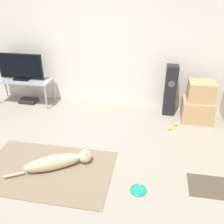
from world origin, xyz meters
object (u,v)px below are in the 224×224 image
object	(u,v)px
dog	(59,161)
game_console	(29,101)
tv_stand	(23,82)
tennis_ball_by_boxes	(170,128)
tv	(20,67)
cardboard_box_upper	(201,91)
cardboard_box_lower	(197,110)
tennis_ball_near_speaker	(176,124)
floor_speaker	(170,90)
frisbee	(138,190)

from	to	relation	value
dog	game_console	distance (m)	2.38
dog	tv_stand	distance (m)	2.42
dog	tennis_ball_by_boxes	xyz separation A→B (m)	(1.54, 1.30, -0.08)
tv_stand	tv	xyz separation A→B (m)	(0.00, 0.00, 0.32)
dog	game_console	xyz separation A→B (m)	(-1.43, 1.90, -0.08)
tv_stand	tennis_ball_by_boxes	world-z (taller)	tv_stand
tv	cardboard_box_upper	bearing A→B (deg)	-2.03
cardboard_box_upper	dog	bearing A→B (deg)	-139.06
tv	tennis_ball_by_boxes	world-z (taller)	tv
cardboard_box_lower	tv_stand	bearing A→B (deg)	177.94
tennis_ball_near_speaker	tv	bearing A→B (deg)	172.32
cardboard_box_upper	game_console	bearing A→B (deg)	177.78
floor_speaker	tennis_ball_by_boxes	distance (m)	0.77
frisbee	tennis_ball_near_speaker	xyz separation A→B (m)	(0.54, 1.70, 0.02)
floor_speaker	tv	size ratio (longest dim) A/B	1.04
frisbee	cardboard_box_upper	bearing A→B (deg)	65.35
dog	cardboard_box_lower	distance (m)	2.68
tennis_ball_near_speaker	tennis_ball_by_boxes	bearing A→B (deg)	-125.16
tennis_ball_near_speaker	game_console	world-z (taller)	game_console
tennis_ball_by_boxes	cardboard_box_upper	bearing A→B (deg)	42.94
floor_speaker	frisbee	bearing A→B (deg)	-100.33
cardboard_box_lower	tennis_ball_by_boxes	distance (m)	0.69
tennis_ball_by_boxes	tv	bearing A→B (deg)	169.02
tv_stand	tv	size ratio (longest dim) A/B	1.27
tv	tennis_ball_near_speaker	size ratio (longest dim) A/B	14.19
cardboard_box_upper	tv	size ratio (longest dim) A/B	0.48
cardboard_box_lower	game_console	bearing A→B (deg)	177.69
frisbee	tennis_ball_by_boxes	size ratio (longest dim) A/B	3.10
tennis_ball_by_boxes	tennis_ball_near_speaker	distance (m)	0.20
floor_speaker	tv_stand	xyz separation A→B (m)	(-2.98, -0.04, -0.02)
cardboard_box_upper	tv	xyz separation A→B (m)	(-3.51, 0.12, 0.21)
cardboard_box_lower	tennis_ball_by_boxes	size ratio (longest dim) A/B	8.28
floor_speaker	tennis_ball_by_boxes	size ratio (longest dim) A/B	14.77
tv_stand	game_console	xyz separation A→B (m)	(0.04, 0.01, -0.43)
dog	tennis_ball_near_speaker	distance (m)	2.21
cardboard_box_lower	tv	world-z (taller)	tv
frisbee	tv	world-z (taller)	tv
tv_stand	tennis_ball_by_boxes	xyz separation A→B (m)	(3.01, -0.58, -0.43)
tv	floor_speaker	bearing A→B (deg)	0.77
dog	floor_speaker	world-z (taller)	floor_speaker
frisbee	tv_stand	world-z (taller)	tv_stand
game_console	cardboard_box_lower	bearing A→B (deg)	-2.31
dog	tennis_ball_by_boxes	distance (m)	2.02
dog	tv	bearing A→B (deg)	127.94
tennis_ball_by_boxes	dog	bearing A→B (deg)	-139.73
cardboard_box_lower	tennis_ball_near_speaker	bearing A→B (deg)	-141.63
tennis_ball_by_boxes	tv_stand	bearing A→B (deg)	169.07
frisbee	game_console	world-z (taller)	game_console
cardboard_box_lower	tv_stand	world-z (taller)	tv_stand
floor_speaker	tennis_ball_by_boxes	xyz separation A→B (m)	(0.03, -0.62, -0.45)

